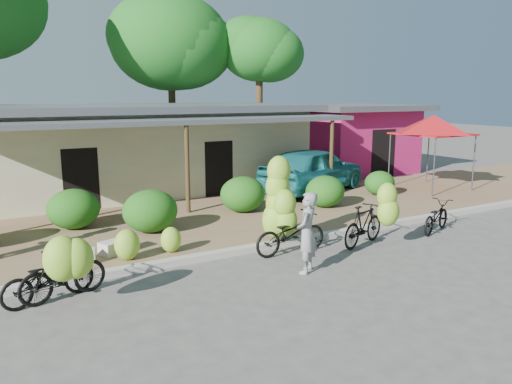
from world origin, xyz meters
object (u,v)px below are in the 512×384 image
at_px(bike_far_left, 51,273).
at_px(bike_far_right, 436,217).
at_px(tree_near_right, 255,48).
at_px(sack_far, 77,257).
at_px(bike_center, 284,216).
at_px(bike_left, 66,270).
at_px(bike_right, 370,220).
at_px(teal_van, 313,169).
at_px(sack_near, 118,246).
at_px(tree_center_right, 166,40).
at_px(red_canopy, 433,124).
at_px(vendor, 307,233).

relative_size(bike_far_left, bike_far_right, 1.04).
height_order(tree_near_right, sack_far, tree_near_right).
height_order(bike_center, sack_far, bike_center).
xyz_separation_m(tree_near_right, bike_left, (-11.76, -13.49, -5.46)).
bearing_deg(bike_left, bike_right, -105.33).
bearing_deg(bike_left, tree_near_right, -54.44).
height_order(tree_near_right, teal_van, tree_near_right).
bearing_deg(tree_near_right, bike_far_right, -98.87).
bearing_deg(sack_far, teal_van, 23.36).
bearing_deg(sack_near, bike_far_left, -130.29).
bearing_deg(sack_near, bike_center, -22.87).
bearing_deg(teal_van, bike_far_left, 97.88).
bearing_deg(bike_far_right, bike_far_left, 67.83).
bearing_deg(tree_center_right, sack_far, -117.80).
distance_m(bike_center, sack_near, 3.97).
xyz_separation_m(sack_near, sack_far, (-0.98, -0.32, -0.01)).
relative_size(bike_center, sack_near, 2.70).
bearing_deg(red_canopy, bike_right, -148.82).
height_order(sack_far, vendor, vendor).
bearing_deg(sack_far, sack_near, 18.06).
relative_size(red_canopy, bike_center, 1.52).
bearing_deg(bike_far_left, bike_left, -111.13).
bearing_deg(vendor, teal_van, -168.08).
relative_size(sack_near, teal_van, 0.17).
xyz_separation_m(bike_center, sack_far, (-4.59, 1.20, -0.62)).
xyz_separation_m(red_canopy, teal_van, (-4.38, 1.72, -1.63)).
height_order(tree_center_right, tree_near_right, tree_center_right).
bearing_deg(bike_far_right, bike_left, 67.93).
relative_size(tree_center_right, vendor, 4.99).
bearing_deg(sack_far, bike_center, -14.71).
height_order(bike_far_left, bike_center, bike_center).
distance_m(tree_center_right, bike_center, 16.18).
xyz_separation_m(tree_near_right, sack_near, (-10.28, -11.44, -5.78)).
distance_m(red_canopy, bike_right, 8.47).
bearing_deg(sack_near, sack_far, -161.94).
relative_size(bike_far_right, teal_van, 0.35).
height_order(bike_center, vendor, bike_center).
bearing_deg(tree_center_right, teal_van, -78.21).
xyz_separation_m(bike_far_left, sack_near, (1.72, 2.03, -0.31)).
relative_size(sack_far, teal_van, 0.15).
distance_m(bike_far_right, sack_near, 8.44).
xyz_separation_m(bike_far_right, sack_near, (-8.15, 2.21, -0.17)).
xyz_separation_m(red_canopy, vendor, (-9.49, -4.98, -1.74)).
relative_size(tree_center_right, red_canopy, 2.49).
bearing_deg(tree_center_right, vendor, -100.57).
height_order(red_canopy, bike_center, red_canopy).
distance_m(tree_near_right, bike_far_right, 14.92).
height_order(red_canopy, bike_far_left, red_canopy).
relative_size(bike_left, bike_far_right, 0.97).
bearing_deg(bike_right, teal_van, -42.00).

